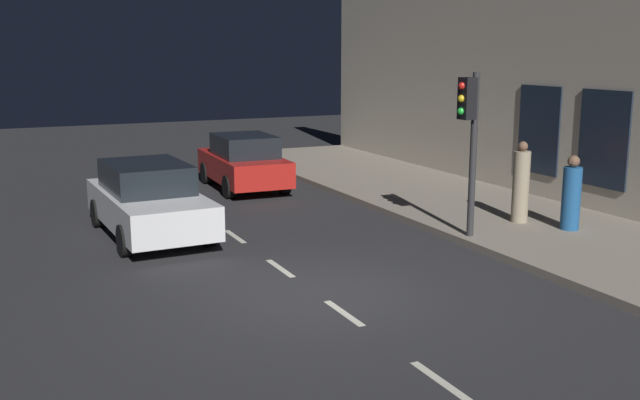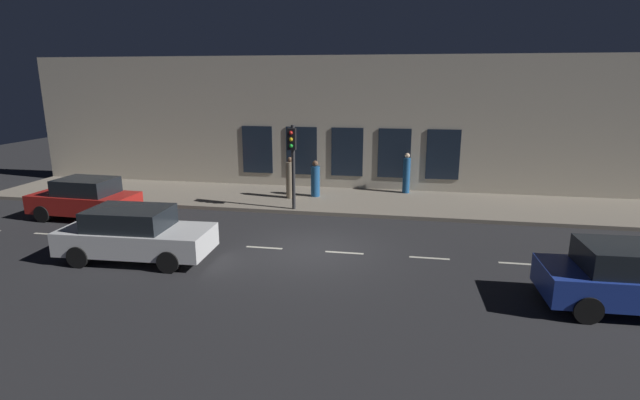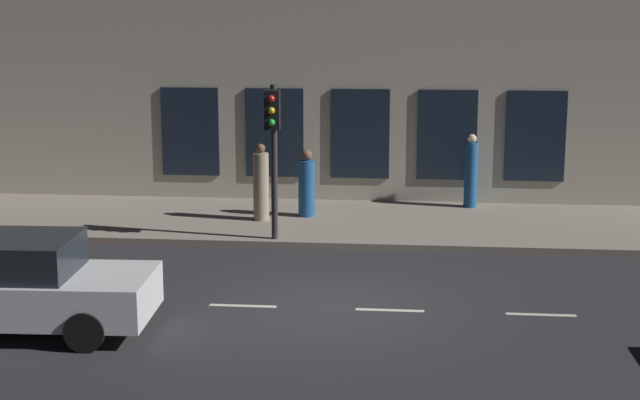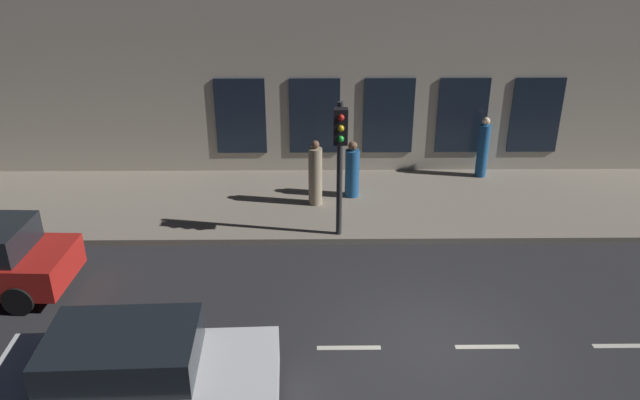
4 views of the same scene
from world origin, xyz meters
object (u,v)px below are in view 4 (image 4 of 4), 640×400
(pedestrian_0, at_px, (315,175))
(pedestrian_1, at_px, (352,171))
(parked_car_2, at_px, (135,375))
(pedestrian_2, at_px, (483,149))
(traffic_light, at_px, (340,148))

(pedestrian_0, height_order, pedestrian_1, pedestrian_0)
(parked_car_2, bearing_deg, pedestrian_2, 138.55)
(traffic_light, distance_m, pedestrian_0, 2.47)
(pedestrian_0, distance_m, pedestrian_2, 5.38)
(pedestrian_1, bearing_deg, pedestrian_2, 174.67)
(parked_car_2, distance_m, pedestrian_1, 9.10)
(traffic_light, height_order, parked_car_2, traffic_light)
(parked_car_2, height_order, pedestrian_2, pedestrian_2)
(pedestrian_0, distance_m, pedestrian_1, 1.15)
(pedestrian_1, height_order, pedestrian_2, pedestrian_2)
(pedestrian_1, bearing_deg, pedestrian_0, 1.67)
(parked_car_2, relative_size, pedestrian_2, 2.43)
(traffic_light, xyz_separation_m, pedestrian_2, (3.82, -4.44, -1.45))
(parked_car_2, bearing_deg, pedestrian_1, 152.48)
(parked_car_2, xyz_separation_m, pedestrian_0, (7.71, -2.88, 0.20))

